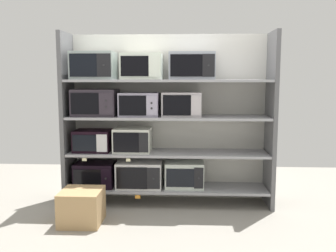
% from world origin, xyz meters
% --- Properties ---
extents(ground, '(6.44, 6.00, 0.02)m').
position_xyz_m(ground, '(0.00, -1.00, -0.01)').
color(ground, gray).
extents(back_panel, '(2.64, 0.04, 2.12)m').
position_xyz_m(back_panel, '(0.00, 0.27, 1.06)').
color(back_panel, beige).
rests_on(back_panel, ground).
extents(upright_left, '(0.05, 0.49, 2.12)m').
position_xyz_m(upright_left, '(-1.25, 0.00, 1.06)').
color(upright_left, '#5B5B5E').
rests_on(upright_left, ground).
extents(upright_right, '(0.05, 0.49, 2.12)m').
position_xyz_m(upright_right, '(1.25, 0.00, 1.06)').
color(upright_right, '#5B5B5E').
rests_on(upright_right, ground).
extents(shelf_0, '(2.44, 0.49, 0.03)m').
position_xyz_m(shelf_0, '(0.00, 0.00, 0.20)').
color(shelf_0, '#99999E').
rests_on(shelf_0, ground).
extents(microwave_0, '(0.48, 0.40, 0.30)m').
position_xyz_m(microwave_0, '(-0.92, -0.00, 0.36)').
color(microwave_0, black).
rests_on(microwave_0, shelf_0).
extents(microwave_1, '(0.56, 0.44, 0.32)m').
position_xyz_m(microwave_1, '(-0.35, -0.00, 0.38)').
color(microwave_1, silver).
rests_on(microwave_1, shelf_0).
extents(microwave_2, '(0.48, 0.34, 0.32)m').
position_xyz_m(microwave_2, '(0.21, -0.00, 0.37)').
color(microwave_2, silver).
rests_on(microwave_2, shelf_0).
extents(price_tag_0, '(0.06, 0.00, 0.04)m').
position_xyz_m(price_tag_0, '(-0.35, -0.25, 0.16)').
color(price_tag_0, orange).
extents(shelf_1, '(2.44, 0.49, 0.03)m').
position_xyz_m(shelf_1, '(0.00, 0.00, 0.64)').
color(shelf_1, '#99999E').
extents(microwave_3, '(0.45, 0.36, 0.27)m').
position_xyz_m(microwave_3, '(-0.94, -0.00, 0.79)').
color(microwave_3, black).
rests_on(microwave_3, shelf_1).
extents(microwave_4, '(0.45, 0.40, 0.30)m').
position_xyz_m(microwave_4, '(-0.44, -0.00, 0.81)').
color(microwave_4, silver).
rests_on(microwave_4, shelf_1).
extents(price_tag_1, '(0.06, 0.00, 0.04)m').
position_xyz_m(price_tag_1, '(-0.98, -0.25, 0.61)').
color(price_tag_1, beige).
extents(price_tag_2, '(0.05, 0.00, 0.04)m').
position_xyz_m(price_tag_2, '(-0.46, -0.25, 0.61)').
color(price_tag_2, beige).
extents(shelf_2, '(2.44, 0.49, 0.03)m').
position_xyz_m(shelf_2, '(0.00, 0.00, 1.09)').
color(shelf_2, '#99999E').
extents(microwave_5, '(0.53, 0.42, 0.33)m').
position_xyz_m(microwave_5, '(-0.89, -0.00, 1.27)').
color(microwave_5, '#2E2730').
rests_on(microwave_5, shelf_2).
extents(microwave_6, '(0.48, 0.40, 0.29)m').
position_xyz_m(microwave_6, '(-0.35, -0.00, 1.25)').
color(microwave_6, '#9F99AE').
rests_on(microwave_6, shelf_2).
extents(microwave_7, '(0.47, 0.38, 0.29)m').
position_xyz_m(microwave_7, '(0.17, -0.00, 1.25)').
color(microwave_7, '#BCB4B7').
rests_on(microwave_7, shelf_2).
extents(shelf_3, '(2.44, 0.49, 0.03)m').
position_xyz_m(shelf_3, '(0.00, 0.00, 1.54)').
color(shelf_3, '#99999E').
extents(microwave_8, '(0.52, 0.42, 0.33)m').
position_xyz_m(microwave_8, '(-0.90, -0.00, 1.72)').
color(microwave_8, '#98A6A2').
rests_on(microwave_8, shelf_3).
extents(microwave_9, '(0.48, 0.42, 0.31)m').
position_xyz_m(microwave_9, '(-0.31, -0.00, 1.71)').
color(microwave_9, silver).
rests_on(microwave_9, shelf_3).
extents(microwave_10, '(0.54, 0.41, 0.32)m').
position_xyz_m(microwave_10, '(0.29, -0.00, 1.71)').
color(microwave_10, '#9AA1AD').
rests_on(microwave_10, shelf_3).
extents(shipping_carton, '(0.43, 0.43, 0.37)m').
position_xyz_m(shipping_carton, '(-0.90, -0.70, 0.18)').
color(shipping_carton, tan).
rests_on(shipping_carton, ground).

